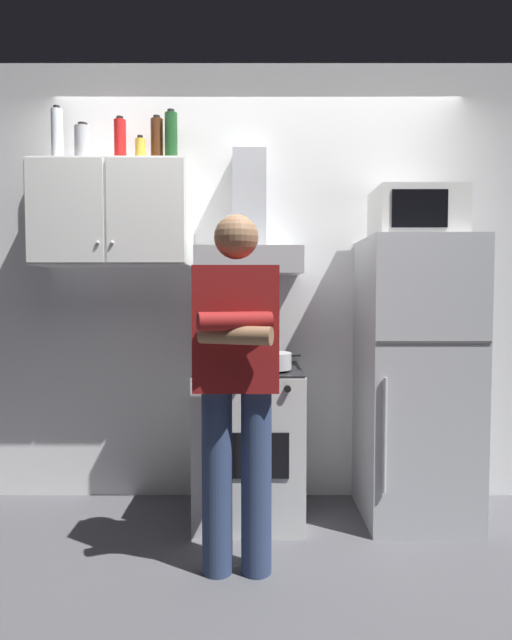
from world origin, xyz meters
TOP-DOWN VIEW (x-y plane):
  - ground_plane at (0.00, 0.00)m, footprint 7.00×7.00m
  - back_wall_tiled at (0.00, 0.60)m, footprint 4.80×0.10m
  - upper_cabinet at (-0.85, 0.37)m, footprint 0.90×0.37m
  - stove_oven at (-0.05, 0.25)m, footprint 0.60×0.62m
  - range_hood at (-0.05, 0.38)m, footprint 0.60×0.44m
  - refrigerator at (0.90, 0.25)m, footprint 0.60×0.62m
  - microwave at (0.90, 0.27)m, footprint 0.48×0.37m
  - person_standing at (-0.10, -0.36)m, footprint 0.38×0.33m
  - cooking_pot at (0.08, 0.13)m, footprint 0.31×0.21m
  - bottle_spice_jar at (-0.69, 0.36)m, footprint 0.06×0.06m
  - bottle_wine_green at (-0.51, 0.39)m, footprint 0.07×0.07m
  - bottle_vodka_clear at (-1.18, 0.40)m, footprint 0.07×0.07m
  - bottle_soda_red at (-0.81, 0.39)m, footprint 0.07×0.07m
  - bottle_rum_dark at (-0.60, 0.42)m, footprint 0.07×0.07m
  - bottle_canister_steel at (-1.02, 0.37)m, footprint 0.10×0.10m

SIDE VIEW (x-z plane):
  - ground_plane at x=0.00m, z-range 0.00..0.00m
  - stove_oven at x=-0.05m, z-range 0.00..0.87m
  - refrigerator at x=0.90m, z-range 0.00..1.60m
  - person_standing at x=-0.10m, z-range 0.08..1.72m
  - cooking_pot at x=0.08m, z-range 0.87..0.96m
  - back_wall_tiled at x=0.00m, z-range 0.00..2.70m
  - range_hood at x=-0.05m, z-range 1.22..1.97m
  - microwave at x=0.90m, z-range 1.60..1.88m
  - upper_cabinet at x=-0.85m, z-range 1.45..2.05m
  - bottle_spice_jar at x=-0.69m, z-range 2.04..2.20m
  - bottle_canister_steel at x=-1.02m, z-range 2.04..2.27m
  - bottle_soda_red at x=-0.81m, z-range 2.04..2.32m
  - bottle_rum_dark at x=-0.60m, z-range 2.04..2.33m
  - bottle_wine_green at x=-0.51m, z-range 2.04..2.36m
  - bottle_vodka_clear at x=-1.18m, z-range 2.04..2.38m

